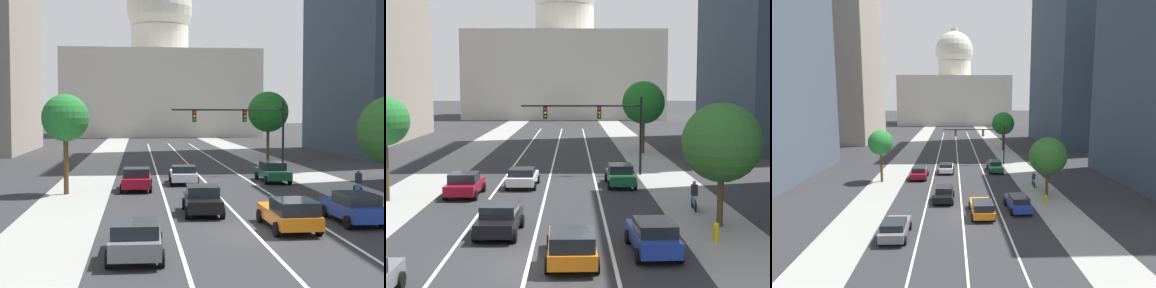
{
  "view_description": "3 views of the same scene",
  "coord_description": "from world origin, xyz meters",
  "views": [
    {
      "loc": [
        -5.1,
        -24.24,
        5.36
      ],
      "look_at": [
        -0.64,
        21.81,
        2.71
      ],
      "focal_mm": 52.31,
      "sensor_mm": 36.0,
      "label": 1
    },
    {
      "loc": [
        1.78,
        -21.23,
        7.15
      ],
      "look_at": [
        2.11,
        11.1,
        3.71
      ],
      "focal_mm": 51.41,
      "sensor_mm": 36.0,
      "label": 2
    },
    {
      "loc": [
        -0.85,
        -27.07,
        10.46
      ],
      "look_at": [
        0.97,
        23.56,
        3.14
      ],
      "focal_mm": 29.97,
      "sensor_mm": 36.0,
      "label": 3
    }
  ],
  "objects": [
    {
      "name": "lane_stripe_left",
      "position": [
        -3.48,
        25.0,
        0.01
      ],
      "size": [
        0.16,
        90.0,
        0.01
      ],
      "primitive_type": "cube",
      "color": "white",
      "rests_on": "ground"
    },
    {
      "name": "car_crimson",
      "position": [
        -5.22,
        13.98,
        0.79
      ],
      "size": [
        2.2,
        4.16,
        1.55
      ],
      "rotation": [
        0.0,
        0.0,
        1.55
      ],
      "color": "maroon",
      "rests_on": "ground"
    },
    {
      "name": "car_black",
      "position": [
        -1.74,
        4.71,
        0.77
      ],
      "size": [
        2.12,
        4.12,
        1.51
      ],
      "rotation": [
        0.0,
        0.0,
        1.54
      ],
      "color": "black",
      "rests_on": "ground"
    },
    {
      "name": "car_white",
      "position": [
        -1.74,
        17.13,
        0.73
      ],
      "size": [
        2.2,
        4.09,
        1.4
      ],
      "rotation": [
        0.0,
        0.0,
        1.54
      ],
      "color": "silver",
      "rests_on": "ground"
    },
    {
      "name": "car_orange",
      "position": [
        1.74,
        0.35,
        0.77
      ],
      "size": [
        2.17,
        4.63,
        1.5
      ],
      "rotation": [
        0.0,
        0.0,
        1.59
      ],
      "color": "orange",
      "rests_on": "ground"
    },
    {
      "name": "lane_stripe_right",
      "position": [
        3.48,
        25.0,
        0.01
      ],
      "size": [
        0.16,
        90.0,
        0.01
      ],
      "primitive_type": "cube",
      "color": "white",
      "rests_on": "ground"
    },
    {
      "name": "capitol_building",
      "position": [
        0.0,
        105.96,
        12.52
      ],
      "size": [
        42.65,
        27.45,
        37.87
      ],
      "color": "beige",
      "rests_on": "ground"
    },
    {
      "name": "lane_stripe_center",
      "position": [
        0.0,
        25.0,
        0.01
      ],
      "size": [
        0.16,
        90.0,
        0.01
      ],
      "primitive_type": "cube",
      "color": "white",
      "rests_on": "ground"
    },
    {
      "name": "car_gray",
      "position": [
        -5.22,
        -3.94,
        0.75
      ],
      "size": [
        2.08,
        4.03,
        1.44
      ],
      "rotation": [
        0.0,
        0.0,
        1.56
      ],
      "color": "slate",
      "rests_on": "ground"
    },
    {
      "name": "sidewalk_right",
      "position": [
        9.05,
        35.0,
        0.01
      ],
      "size": [
        4.2,
        130.0,
        0.01
      ],
      "primitive_type": "cube",
      "color": "gray",
      "rests_on": "ground"
    },
    {
      "name": "car_green",
      "position": [
        5.21,
        17.79,
        0.78
      ],
      "size": [
        2.03,
        4.81,
        1.52
      ],
      "rotation": [
        0.0,
        0.0,
        1.58
      ],
      "color": "#14512D",
      "rests_on": "ground"
    },
    {
      "name": "ground_plane",
      "position": [
        0.0,
        40.0,
        0.0
      ],
      "size": [
        400.0,
        400.0,
        0.0
      ],
      "primitive_type": "plane",
      "color": "#2B2B2D"
    },
    {
      "name": "car_blue",
      "position": [
        5.22,
        1.6,
        0.79
      ],
      "size": [
        2.09,
        4.29,
        1.5
      ],
      "rotation": [
        0.0,
        0.0,
        1.62
      ],
      "color": "#1E389E",
      "rests_on": "ground"
    },
    {
      "name": "sidewalk_left",
      "position": [
        -9.05,
        35.0,
        0.01
      ],
      "size": [
        4.2,
        130.0,
        0.01
      ],
      "primitive_type": "cube",
      "color": "gray",
      "rests_on": "ground"
    },
    {
      "name": "street_tree_near_left",
      "position": [
        -9.77,
        12.52,
        4.95
      ],
      "size": [
        3.07,
        3.07,
        6.53
      ],
      "color": "#51381E",
      "rests_on": "ground"
    },
    {
      "name": "traffic_signal_mast",
      "position": [
        4.06,
        22.49,
        4.45
      ],
      "size": [
        9.65,
        0.39,
        6.25
      ],
      "color": "black",
      "rests_on": "ground"
    },
    {
      "name": "street_tree_mid_right",
      "position": [
        9.27,
        36.63,
        5.37
      ],
      "size": [
        4.49,
        4.49,
        7.63
      ],
      "color": "#51381E",
      "rests_on": "ground"
    },
    {
      "name": "cyclist",
      "position": [
        8.78,
        9.75,
        0.85
      ],
      "size": [
        0.37,
        1.7,
        1.72
      ],
      "rotation": [
        0.0,
        0.0,
        1.53
      ],
      "color": "black",
      "rests_on": "ground"
    }
  ]
}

